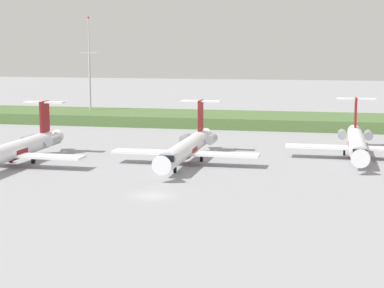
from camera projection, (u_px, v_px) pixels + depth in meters
name	position (u px, v px, depth m)	size (l,w,h in m)	color
ground_plane	(201.00, 156.00, 108.25)	(500.00, 500.00, 0.00)	#939399
grass_berm	(238.00, 120.00, 150.01)	(320.00, 20.00, 2.46)	#4C6B38
regional_jet_second	(16.00, 149.00, 99.13)	(22.81, 31.00, 9.00)	white
regional_jet_third	(187.00, 147.00, 100.90)	(22.81, 31.00, 9.00)	white
regional_jet_fourth	(357.00, 142.00, 106.01)	(22.81, 31.00, 9.00)	white
antenna_mast	(90.00, 78.00, 159.35)	(4.40, 0.50, 25.19)	#B2B2B7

